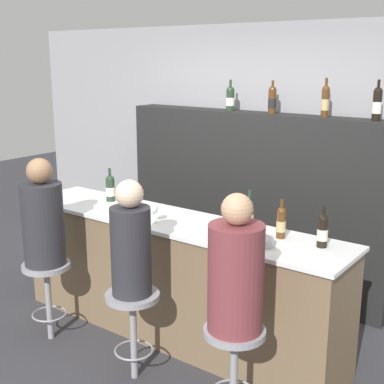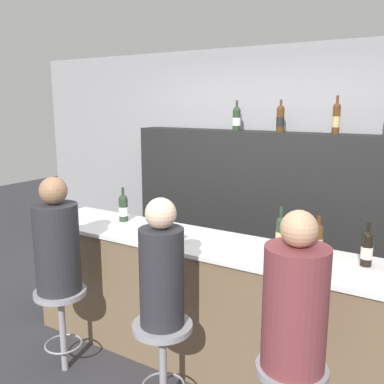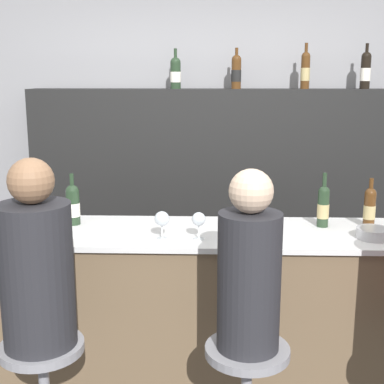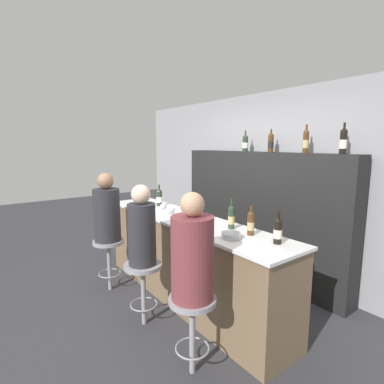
% 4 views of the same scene
% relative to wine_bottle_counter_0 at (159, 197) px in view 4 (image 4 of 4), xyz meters
% --- Properties ---
extents(ground_plane, '(16.00, 16.00, 0.00)m').
position_rel_wine_bottle_counter_0_xyz_m(ground_plane, '(0.80, -0.41, -1.13)').
color(ground_plane, '#333338').
extents(wall_back, '(6.40, 0.05, 2.60)m').
position_rel_wine_bottle_counter_0_xyz_m(wall_back, '(0.80, 1.37, 0.17)').
color(wall_back, gray).
rests_on(wall_back, ground_plane).
extents(bar_counter, '(2.97, 0.63, 1.01)m').
position_rel_wine_bottle_counter_0_xyz_m(bar_counter, '(0.80, -0.11, -0.63)').
color(bar_counter, brown).
rests_on(bar_counter, ground_plane).
extents(back_bar_cabinet, '(2.79, 0.28, 1.77)m').
position_rel_wine_bottle_counter_0_xyz_m(back_bar_cabinet, '(0.80, 1.15, -0.25)').
color(back_bar_cabinet, black).
rests_on(back_bar_cabinet, ground_plane).
extents(wine_bottle_counter_0, '(0.08, 0.08, 0.30)m').
position_rel_wine_bottle_counter_0_xyz_m(wine_bottle_counter_0, '(0.00, 0.00, 0.00)').
color(wine_bottle_counter_0, '#233823').
rests_on(wine_bottle_counter_0, bar_counter).
extents(wine_bottle_counter_1, '(0.07, 0.07, 0.32)m').
position_rel_wine_bottle_counter_0_xyz_m(wine_bottle_counter_1, '(1.45, 0.00, 0.00)').
color(wine_bottle_counter_1, '#233823').
rests_on(wine_bottle_counter_1, bar_counter).
extents(wine_bottle_counter_2, '(0.07, 0.07, 0.29)m').
position_rel_wine_bottle_counter_0_xyz_m(wine_bottle_counter_2, '(1.71, 0.00, -0.00)').
color(wine_bottle_counter_2, '#4C2D14').
rests_on(wine_bottle_counter_2, bar_counter).
extents(wine_bottle_counter_3, '(0.07, 0.07, 0.29)m').
position_rel_wine_bottle_counter_0_xyz_m(wine_bottle_counter_3, '(2.03, 0.00, -0.00)').
color(wine_bottle_counter_3, black).
rests_on(wine_bottle_counter_3, bar_counter).
extents(wine_bottle_backbar_0, '(0.08, 0.08, 0.30)m').
position_rel_wine_bottle_counter_0_xyz_m(wine_bottle_backbar_0, '(0.53, 1.15, 0.75)').
color(wine_bottle_backbar_0, '#233823').
rests_on(wine_bottle_backbar_0, back_bar_cabinet).
extents(wine_bottle_backbar_1, '(0.08, 0.08, 0.30)m').
position_rel_wine_bottle_counter_0_xyz_m(wine_bottle_backbar_1, '(0.99, 1.15, 0.76)').
color(wine_bottle_backbar_1, '#4C2D14').
rests_on(wine_bottle_backbar_1, back_bar_cabinet).
extents(wine_bottle_backbar_2, '(0.07, 0.07, 0.34)m').
position_rel_wine_bottle_counter_0_xyz_m(wine_bottle_backbar_2, '(1.51, 1.15, 0.77)').
color(wine_bottle_backbar_2, '#4C2D14').
rests_on(wine_bottle_backbar_2, back_bar_cabinet).
extents(wine_bottle_backbar_3, '(0.08, 0.08, 0.33)m').
position_rel_wine_bottle_counter_0_xyz_m(wine_bottle_backbar_3, '(1.96, 1.15, 0.77)').
color(wine_bottle_backbar_3, black).
rests_on(wine_bottle_backbar_3, back_bar_cabinet).
extents(wine_glass_0, '(0.08, 0.08, 0.15)m').
position_rel_wine_bottle_counter_0_xyz_m(wine_glass_0, '(0.54, -0.27, -0.01)').
color(wine_glass_0, silver).
rests_on(wine_glass_0, bar_counter).
extents(wine_glass_1, '(0.07, 0.07, 0.15)m').
position_rel_wine_bottle_counter_0_xyz_m(wine_glass_1, '(0.74, -0.27, -0.02)').
color(wine_glass_1, silver).
rests_on(wine_glass_1, bar_counter).
extents(metal_bowl, '(0.19, 0.19, 0.06)m').
position_rel_wine_bottle_counter_0_xyz_m(metal_bowl, '(1.68, -0.22, -0.09)').
color(metal_bowl, '#B7B7BC').
rests_on(metal_bowl, bar_counter).
extents(bar_stool_left, '(0.39, 0.39, 0.66)m').
position_rel_wine_bottle_counter_0_xyz_m(bar_stool_left, '(0.03, -0.78, -0.61)').
color(bar_stool_left, gray).
rests_on(bar_stool_left, ground_plane).
extents(guest_seated_left, '(0.33, 0.33, 0.86)m').
position_rel_wine_bottle_counter_0_xyz_m(guest_seated_left, '(0.03, -0.78, -0.09)').
color(guest_seated_left, '#28282D').
rests_on(guest_seated_left, bar_stool_left).
extents(bar_stool_middle, '(0.39, 0.39, 0.66)m').
position_rel_wine_bottle_counter_0_xyz_m(bar_stool_middle, '(0.97, -0.78, -0.61)').
color(bar_stool_middle, gray).
rests_on(bar_stool_middle, ground_plane).
extents(guest_seated_middle, '(0.28, 0.28, 0.82)m').
position_rel_wine_bottle_counter_0_xyz_m(guest_seated_middle, '(0.97, -0.78, -0.10)').
color(guest_seated_middle, '#28282D').
rests_on(guest_seated_middle, bar_stool_middle).
extents(bar_stool_right, '(0.39, 0.39, 0.66)m').
position_rel_wine_bottle_counter_0_xyz_m(bar_stool_right, '(1.82, -0.78, -0.61)').
color(bar_stool_right, gray).
rests_on(bar_stool_right, ground_plane).
extents(guest_seated_right, '(0.34, 0.34, 0.86)m').
position_rel_wine_bottle_counter_0_xyz_m(guest_seated_right, '(1.82, -0.78, -0.10)').
color(guest_seated_right, brown).
rests_on(guest_seated_right, bar_stool_right).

